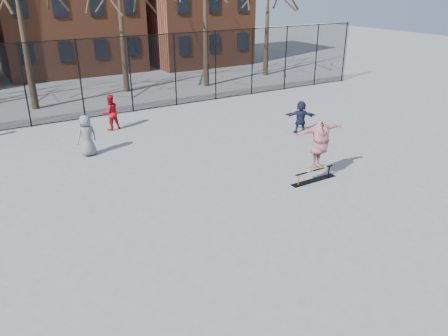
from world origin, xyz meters
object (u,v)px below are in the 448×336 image
skateboard (318,168)px  bystander_navy (301,117)px  bystander_grey (87,136)px  skate_rail (314,176)px  skater (320,144)px  bystander_red (110,112)px

skateboard → bystander_navy: (2.96, 4.41, 0.29)m
skateboard → bystander_grey: bystander_grey is taller
skate_rail → skater: (0.14, 0.00, 1.19)m
skater → bystander_red: size_ratio=1.20×
skateboard → bystander_navy: size_ratio=0.58×
skateboard → skater: bearing=0.0°
bystander_navy → skateboard: bearing=90.4°
skate_rail → bystander_navy: bearing=54.9°
skateboard → bystander_grey: 9.11m
bystander_red → bystander_navy: size_ratio=1.11×
skateboard → skater: size_ratio=0.43×
bystander_grey → skate_rail: bearing=118.8°
bystander_grey → bystander_red: bystander_red is taller
skateboard → bystander_red: (-4.39, 9.43, 0.37)m
skate_rail → bystander_grey: size_ratio=1.13×
skate_rail → skateboard: skateboard is taller
bystander_red → bystander_navy: bystander_red is taller
bystander_navy → bystander_red: bearing=-0.1°
skateboard → bystander_red: bystander_red is taller
bystander_red → skateboard: bearing=108.0°
skateboard → bystander_navy: 5.31m
skate_rail → skater: size_ratio=0.94×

